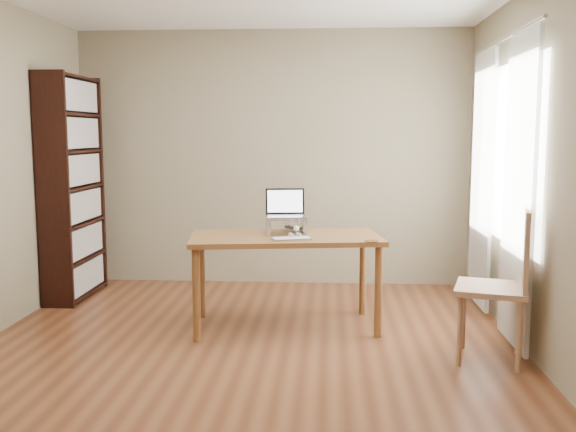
# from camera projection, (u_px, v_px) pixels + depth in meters

# --- Properties ---
(room) EXTENTS (4.04, 4.54, 2.64)m
(room) POSITION_uv_depth(u_px,v_px,m) (248.00, 171.00, 4.38)
(room) COLOR #562B16
(room) RESTS_ON ground
(bookshelf) EXTENTS (0.30, 0.90, 2.10)m
(bookshelf) POSITION_uv_depth(u_px,v_px,m) (73.00, 187.00, 6.05)
(bookshelf) COLOR black
(bookshelf) RESTS_ON ground
(curtains) EXTENTS (0.03, 1.90, 2.25)m
(curtains) POSITION_uv_depth(u_px,v_px,m) (498.00, 183.00, 5.05)
(curtains) COLOR silver
(curtains) RESTS_ON ground
(desk) EXTENTS (1.59, 0.95, 0.75)m
(desk) POSITION_uv_depth(u_px,v_px,m) (285.00, 246.00, 5.12)
(desk) COLOR brown
(desk) RESTS_ON ground
(laptop_stand) EXTENTS (0.32, 0.25, 0.13)m
(laptop_stand) POSITION_uv_depth(u_px,v_px,m) (286.00, 224.00, 5.18)
(laptop_stand) COLOR silver
(laptop_stand) RESTS_ON desk
(laptop) EXTENTS (0.35, 0.31, 0.23)m
(laptop) POSITION_uv_depth(u_px,v_px,m) (287.00, 210.00, 5.22)
(laptop) COLOR silver
(laptop) RESTS_ON laptop_stand
(keyboard) EXTENTS (0.32, 0.21, 0.02)m
(keyboard) POSITION_uv_depth(u_px,v_px,m) (291.00, 239.00, 4.88)
(keyboard) COLOR silver
(keyboard) RESTS_ON desk
(coaster) EXTENTS (0.11, 0.11, 0.01)m
(coaster) POSITION_uv_depth(u_px,v_px,m) (372.00, 241.00, 4.82)
(coaster) COLOR #52371C
(coaster) RESTS_ON desk
(cat) EXTENTS (0.25, 0.49, 0.16)m
(cat) POSITION_uv_depth(u_px,v_px,m) (291.00, 225.00, 5.21)
(cat) COLOR #4B433B
(cat) RESTS_ON desk
(chair) EXTENTS (0.58, 0.58, 1.06)m
(chair) POSITION_uv_depth(u_px,v_px,m) (504.00, 278.00, 4.37)
(chair) COLOR tan
(chair) RESTS_ON ground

